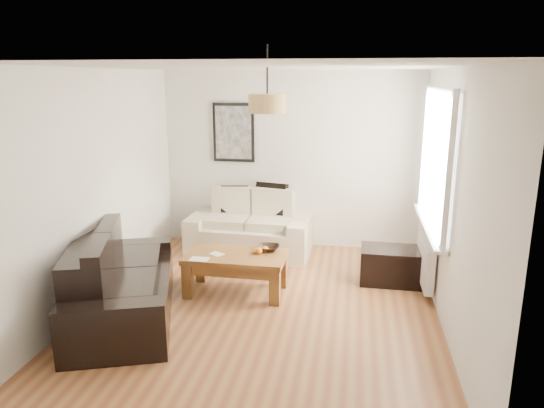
% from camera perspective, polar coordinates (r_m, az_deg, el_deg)
% --- Properties ---
extents(floor, '(4.50, 4.50, 0.00)m').
position_cam_1_polar(floor, '(5.68, -1.03, -11.82)').
color(floor, brown).
rests_on(floor, ground).
extents(ceiling, '(3.80, 4.50, 0.00)m').
position_cam_1_polar(ceiling, '(5.10, -1.16, 15.40)').
color(ceiling, white).
rests_on(ceiling, floor).
extents(wall_back, '(3.80, 0.04, 2.60)m').
position_cam_1_polar(wall_back, '(7.42, 2.12, 5.00)').
color(wall_back, silver).
rests_on(wall_back, floor).
extents(wall_front, '(3.80, 0.04, 2.60)m').
position_cam_1_polar(wall_front, '(3.16, -8.71, -8.30)').
color(wall_front, silver).
rests_on(wall_front, floor).
extents(wall_left, '(0.04, 4.50, 2.60)m').
position_cam_1_polar(wall_left, '(5.89, -19.59, 1.69)').
color(wall_left, silver).
rests_on(wall_left, floor).
extents(wall_right, '(0.04, 4.50, 2.60)m').
position_cam_1_polar(wall_right, '(5.24, 19.78, 0.18)').
color(wall_right, silver).
rests_on(wall_right, floor).
extents(window_bay, '(0.14, 1.90, 1.60)m').
position_cam_1_polar(window_bay, '(5.95, 18.36, 4.87)').
color(window_bay, white).
rests_on(window_bay, wall_right).
extents(radiator, '(0.10, 0.90, 0.52)m').
position_cam_1_polar(radiator, '(6.25, 17.11, -6.20)').
color(radiator, white).
rests_on(radiator, wall_right).
extents(poster, '(0.62, 0.04, 0.87)m').
position_cam_1_polar(poster, '(7.49, -4.40, 8.14)').
color(poster, black).
rests_on(poster, wall_back).
extents(pendant_shade, '(0.40, 0.40, 0.20)m').
position_cam_1_polar(pendant_shade, '(5.40, -0.54, 11.42)').
color(pendant_shade, tan).
rests_on(pendant_shade, ceiling).
extents(loveseat_cream, '(1.76, 1.00, 0.86)m').
position_cam_1_polar(loveseat_cream, '(7.25, -2.53, -2.29)').
color(loveseat_cream, beige).
rests_on(loveseat_cream, floor).
extents(sofa_leather, '(1.56, 2.19, 0.86)m').
position_cam_1_polar(sofa_leather, '(5.56, -16.70, -8.23)').
color(sofa_leather, black).
rests_on(sofa_leather, floor).
extents(coffee_table, '(1.18, 0.66, 0.48)m').
position_cam_1_polar(coffee_table, '(5.99, -4.13, -7.89)').
color(coffee_table, brown).
rests_on(coffee_table, floor).
extents(ottoman, '(0.77, 0.50, 0.44)m').
position_cam_1_polar(ottoman, '(6.45, 13.51, -6.84)').
color(ottoman, black).
rests_on(ottoman, floor).
extents(cushion_left, '(0.42, 0.19, 0.40)m').
position_cam_1_polar(cushion_left, '(7.43, -4.29, 0.57)').
color(cushion_left, black).
rests_on(cushion_left, loveseat_cream).
extents(cushion_right, '(0.48, 0.24, 0.46)m').
position_cam_1_polar(cushion_right, '(7.31, -0.11, 0.63)').
color(cushion_right, black).
rests_on(cushion_right, loveseat_cream).
extents(fruit_bowl, '(0.27, 0.27, 0.06)m').
position_cam_1_polar(fruit_bowl, '(6.00, -0.38, -5.05)').
color(fruit_bowl, black).
rests_on(fruit_bowl, coffee_table).
extents(orange_a, '(0.08, 0.08, 0.08)m').
position_cam_1_polar(orange_a, '(5.88, -1.50, -5.38)').
color(orange_a, orange).
rests_on(orange_a, fruit_bowl).
extents(orange_b, '(0.08, 0.08, 0.07)m').
position_cam_1_polar(orange_b, '(5.94, -0.76, -5.18)').
color(orange_b, orange).
rests_on(orange_b, fruit_bowl).
extents(orange_c, '(0.06, 0.06, 0.06)m').
position_cam_1_polar(orange_c, '(5.90, -1.88, -5.32)').
color(orange_c, orange).
rests_on(orange_c, fruit_bowl).
extents(papers, '(0.22, 0.15, 0.01)m').
position_cam_1_polar(papers, '(5.79, -8.29, -6.25)').
color(papers, silver).
rests_on(papers, coffee_table).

